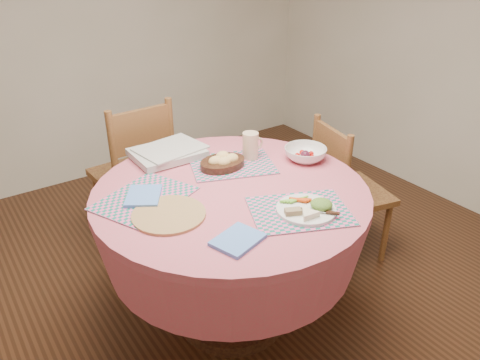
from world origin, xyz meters
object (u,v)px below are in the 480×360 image
object	(u,v)px
chair_right	(345,189)
dinner_plate	(309,208)
dining_table	(231,225)
chair_back	(136,171)
fruit_bowl	(305,154)
wicker_trivet	(169,214)
latte_mug	(251,145)
bread_bowl	(223,161)

from	to	relation	value
chair_right	dinner_plate	world-z (taller)	chair_right
dining_table	chair_back	bearing A→B (deg)	95.19
chair_right	fruit_bowl	bearing A→B (deg)	108.56
chair_right	wicker_trivet	distance (m)	1.22
latte_mug	fruit_bowl	world-z (taller)	latte_mug
chair_right	chair_back	size ratio (longest dim) A/B	0.91
wicker_trivet	fruit_bowl	size ratio (longest dim) A/B	1.14
chair_back	wicker_trivet	bearing A→B (deg)	72.48
dinner_plate	bread_bowl	size ratio (longest dim) A/B	1.06
dining_table	wicker_trivet	bearing A→B (deg)	-172.37
wicker_trivet	fruit_bowl	xyz separation A→B (m)	(0.81, 0.08, 0.03)
chair_back	fruit_bowl	bearing A→B (deg)	119.98
chair_right	wicker_trivet	xyz separation A→B (m)	(-1.18, -0.12, 0.30)
chair_back	fruit_bowl	distance (m)	1.07
dining_table	chair_right	xyz separation A→B (m)	(0.85, 0.08, -0.10)
latte_mug	fruit_bowl	size ratio (longest dim) A/B	0.51
chair_back	dinner_plate	size ratio (longest dim) A/B	3.87
dinner_plate	chair_right	bearing A→B (deg)	31.29
dining_table	latte_mug	bearing A→B (deg)	38.52
dining_table	wicker_trivet	xyz separation A→B (m)	(-0.33, -0.04, 0.20)
dining_table	dinner_plate	world-z (taller)	dinner_plate
dining_table	chair_back	distance (m)	0.91
chair_right	wicker_trivet	bearing A→B (deg)	108.75
dining_table	fruit_bowl	distance (m)	0.53
chair_back	wicker_trivet	world-z (taller)	chair_back
wicker_trivet	bread_bowl	world-z (taller)	bread_bowl
chair_back	dinner_plate	bearing A→B (deg)	97.56
wicker_trivet	fruit_bowl	world-z (taller)	fruit_bowl
dining_table	chair_back	xyz separation A→B (m)	(-0.08, 0.91, -0.06)
bread_bowl	latte_mug	world-z (taller)	latte_mug
dining_table	bread_bowl	bearing A→B (deg)	66.34
chair_right	dinner_plate	xyz separation A→B (m)	(-0.70, -0.42, 0.32)
chair_right	dinner_plate	bearing A→B (deg)	134.15
chair_right	fruit_bowl	distance (m)	0.50
chair_right	bread_bowl	bearing A→B (deg)	93.75
dining_table	latte_mug	world-z (taller)	latte_mug
dining_table	fruit_bowl	world-z (taller)	fruit_bowl
wicker_trivet	latte_mug	world-z (taller)	latte_mug
dinner_plate	chair_back	bearing A→B (deg)	100.45
latte_mug	bread_bowl	bearing A→B (deg)	-177.30
chair_right	wicker_trivet	world-z (taller)	chair_right
dining_table	dinner_plate	distance (m)	0.44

